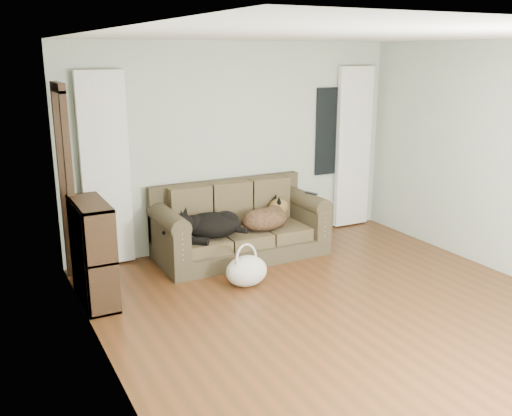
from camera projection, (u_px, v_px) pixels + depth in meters
name	position (u px, v px, depth m)	size (l,w,h in m)	color
floor	(347.00, 315.00, 5.52)	(5.00, 5.00, 0.00)	#482C14
ceiling	(360.00, 35.00, 4.83)	(5.00, 5.00, 0.00)	white
wall_back	(236.00, 146.00, 7.32)	(4.50, 0.04, 2.60)	#ABBFA4
wall_left	(105.00, 216.00, 4.18)	(0.04, 5.00, 2.60)	#ABBFA4
curtain_left	(106.00, 170.00, 6.54)	(0.55, 0.08, 2.25)	white
curtain_right	(353.00, 148.00, 8.09)	(0.55, 0.08, 2.25)	white
window_pane	(331.00, 131.00, 7.91)	(0.50, 0.03, 1.20)	black
door_casing	(67.00, 190.00, 6.03)	(0.07, 0.60, 2.10)	black
sofa	(241.00, 221.00, 7.01)	(2.06, 0.89, 0.84)	#2E271F
dog_black_lab	(208.00, 227.00, 6.70)	(0.70, 0.49, 0.30)	black
dog_shepherd	(266.00, 217.00, 7.04)	(0.66, 0.47, 0.29)	black
tv_remote	(311.00, 193.00, 7.23)	(0.05, 0.17, 0.02)	black
tote_bag	(247.00, 272.00, 6.18)	(0.47, 0.36, 0.34)	silver
bookshelf	(93.00, 255.00, 5.71)	(0.31, 0.84, 1.05)	black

